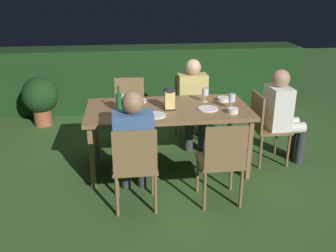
% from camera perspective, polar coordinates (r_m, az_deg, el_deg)
% --- Properties ---
extents(ground_plane, '(16.00, 16.00, 0.00)m').
position_cam_1_polar(ground_plane, '(4.51, 0.00, -6.20)').
color(ground_plane, '#385B28').
extents(dining_table, '(1.85, 0.93, 0.75)m').
position_cam_1_polar(dining_table, '(4.23, 0.00, 2.15)').
color(dining_table, olive).
rests_on(dining_table, ground).
extents(chair_head_far, '(0.40, 0.42, 0.87)m').
position_cam_1_polar(chair_head_far, '(4.59, 14.69, 0.22)').
color(chair_head_far, brown).
rests_on(chair_head_far, ground).
extents(person_in_cream, '(0.48, 0.38, 1.15)m').
position_cam_1_polar(person_in_cream, '(4.61, 17.13, 2.08)').
color(person_in_cream, white).
rests_on(person_in_cream, ground).
extents(chair_side_right_a, '(0.42, 0.40, 0.87)m').
position_cam_1_polar(chair_side_right_a, '(5.08, -5.84, 2.87)').
color(chair_side_right_a, brown).
rests_on(chair_side_right_a, ground).
extents(chair_side_right_b, '(0.42, 0.40, 0.87)m').
position_cam_1_polar(chair_side_right_b, '(5.16, 3.44, 3.23)').
color(chair_side_right_b, brown).
rests_on(chair_side_right_b, ground).
extents(person_in_mustard, '(0.38, 0.47, 1.15)m').
position_cam_1_polar(person_in_mustard, '(4.93, 3.88, 4.21)').
color(person_in_mustard, tan).
rests_on(person_in_mustard, ground).
extents(chair_side_left_a, '(0.42, 0.40, 0.87)m').
position_cam_1_polar(chair_side_left_a, '(3.50, -5.09, -5.88)').
color(chair_side_left_a, brown).
rests_on(chair_side_left_a, ground).
extents(person_in_blue, '(0.38, 0.47, 1.15)m').
position_cam_1_polar(person_in_blue, '(3.61, -5.29, -2.33)').
color(person_in_blue, '#426699').
rests_on(person_in_blue, ground).
extents(chair_side_left_b, '(0.42, 0.40, 0.87)m').
position_cam_1_polar(chair_side_left_b, '(3.61, 8.25, -5.11)').
color(chair_side_left_b, brown).
rests_on(chair_side_left_b, ground).
extents(lantern_centerpiece, '(0.15, 0.15, 0.27)m').
position_cam_1_polar(lantern_centerpiece, '(4.12, 0.24, 4.55)').
color(lantern_centerpiece, black).
rests_on(lantern_centerpiece, dining_table).
extents(green_bottle_on_table, '(0.07, 0.07, 0.29)m').
position_cam_1_polar(green_bottle_on_table, '(4.08, -7.52, 3.64)').
color(green_bottle_on_table, '#1E5B2D').
rests_on(green_bottle_on_table, dining_table).
extents(wine_glass_a, '(0.08, 0.08, 0.17)m').
position_cam_1_polar(wine_glass_a, '(4.19, -7.30, 4.21)').
color(wine_glass_a, silver).
rests_on(wine_glass_a, dining_table).
extents(wine_glass_b, '(0.08, 0.08, 0.17)m').
position_cam_1_polar(wine_glass_b, '(4.42, 5.76, 5.17)').
color(wine_glass_b, silver).
rests_on(wine_glass_b, dining_table).
extents(wine_glass_c, '(0.08, 0.08, 0.17)m').
position_cam_1_polar(wine_glass_c, '(4.21, 9.78, 4.17)').
color(wine_glass_c, silver).
rests_on(wine_glass_c, dining_table).
extents(plate_a, '(0.24, 0.24, 0.01)m').
position_cam_1_polar(plate_a, '(3.95, -2.06, 1.68)').
color(plate_a, white).
rests_on(plate_a, dining_table).
extents(plate_b, '(0.25, 0.25, 0.01)m').
position_cam_1_polar(plate_b, '(4.45, -4.89, 3.87)').
color(plate_b, white).
rests_on(plate_b, dining_table).
extents(plate_c, '(0.22, 0.22, 0.01)m').
position_cam_1_polar(plate_c, '(4.18, 6.16, 2.65)').
color(plate_c, white).
rests_on(plate_c, dining_table).
extents(bowl_olives, '(0.12, 0.12, 0.06)m').
position_cam_1_polar(bowl_olives, '(4.08, 9.91, 2.35)').
color(bowl_olives, silver).
rests_on(bowl_olives, dining_table).
extents(bowl_bread, '(0.16, 0.16, 0.04)m').
position_cam_1_polar(bowl_bread, '(4.51, 8.58, 4.14)').
color(bowl_bread, silver).
rests_on(bowl_bread, dining_table).
extents(hedge_backdrop, '(5.04, 0.66, 1.06)m').
position_cam_1_polar(hedge_backdrop, '(6.50, -2.50, 7.39)').
color(hedge_backdrop, '#193816').
rests_on(hedge_backdrop, ground).
extents(potted_plant_by_hedge, '(0.55, 0.55, 0.75)m').
position_cam_1_polar(potted_plant_by_hedge, '(5.98, -19.02, 4.21)').
color(potted_plant_by_hedge, '#9E5133').
rests_on(potted_plant_by_hedge, ground).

